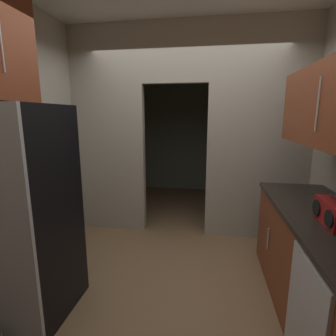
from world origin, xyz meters
TOP-DOWN VIEW (x-y plane):
  - ground at (0.00, 0.00)m, footprint 20.00×20.00m
  - kitchen_partition at (0.04, 1.32)m, footprint 3.20×0.12m
  - adjoining_room_shell at (0.00, 2.92)m, footprint 3.20×2.33m
  - refrigerator at (-1.20, -0.44)m, footprint 0.78×0.73m
  - lower_cabinet_run at (1.26, -0.17)m, footprint 0.68×2.06m
  - dishwasher at (0.93, -0.74)m, footprint 0.02×0.56m
  - boombox at (1.23, -0.30)m, footprint 0.18×0.35m

SIDE VIEW (x-z plane):
  - ground at x=0.00m, z-range 0.00..0.00m
  - dishwasher at x=0.93m, z-range 0.00..0.83m
  - lower_cabinet_run at x=1.26m, z-range 0.00..0.90m
  - refrigerator at x=-1.20m, z-range 0.00..1.74m
  - boombox at x=1.23m, z-range 0.88..1.08m
  - adjoining_room_shell at x=0.00m, z-range 0.00..2.83m
  - kitchen_partition at x=0.04m, z-range 0.10..2.93m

